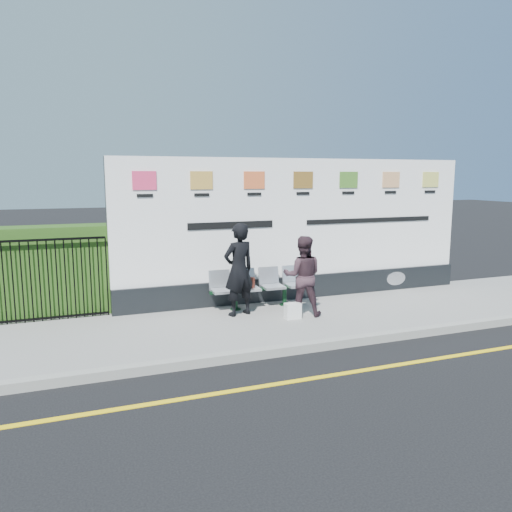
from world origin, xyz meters
The scene contains 12 objects.
ground centered at (0.00, 0.00, 0.00)m, with size 80.00×80.00×0.00m, color black.
pavement centered at (0.00, 2.50, 0.06)m, with size 14.00×3.00×0.12m, color gray.
kerb centered at (0.00, 1.00, 0.07)m, with size 14.00×0.18×0.14m, color gray.
yellow_line centered at (0.00, 0.00, 0.00)m, with size 14.00×0.10×0.01m, color yellow.
billboard centered at (0.50, 3.85, 1.42)m, with size 8.00×0.30×3.00m.
hedge centered at (-4.58, 4.30, 0.97)m, with size 2.35×0.70×1.70m, color #294D17.
railing centered at (-4.58, 3.85, 0.89)m, with size 2.05×0.06×1.54m, color black, non-canonical shape.
bench centered at (-0.62, 3.35, 0.34)m, with size 2.02×0.53×0.43m, color silver, non-canonical shape.
woman_left centered at (-1.21, 2.98, 1.00)m, with size 0.64×0.42×1.77m, color black.
woman_right centered at (-0.08, 2.55, 0.88)m, with size 0.74×0.58×1.52m, color #38252C.
handbag_brown centered at (-0.89, 3.35, 0.65)m, with size 0.26×0.11×0.21m, color #33130E.
carrier_bag_white centered at (-0.35, 2.38, 0.27)m, with size 0.29×0.18×0.29m, color silver.
Camera 1 is at (-4.17, -5.80, 2.76)m, focal length 35.00 mm.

